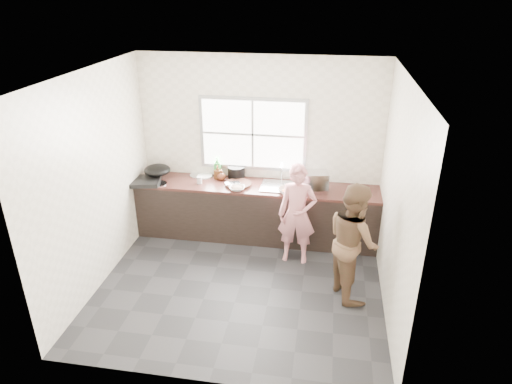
% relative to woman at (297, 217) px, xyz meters
% --- Properties ---
extents(floor, '(3.60, 3.20, 0.01)m').
position_rel_woman_xyz_m(floor, '(-0.65, -0.74, -0.67)').
color(floor, '#252527').
rests_on(floor, ground).
extents(ceiling, '(3.60, 3.20, 0.01)m').
position_rel_woman_xyz_m(ceiling, '(-0.65, -0.74, 2.04)').
color(ceiling, silver).
rests_on(ceiling, wall_back).
extents(wall_back, '(3.60, 0.01, 2.70)m').
position_rel_woman_xyz_m(wall_back, '(-0.65, 0.87, 0.68)').
color(wall_back, silver).
rests_on(wall_back, ground).
extents(wall_left, '(0.01, 3.20, 2.70)m').
position_rel_woman_xyz_m(wall_left, '(-2.46, -0.74, 0.68)').
color(wall_left, silver).
rests_on(wall_left, ground).
extents(wall_right, '(0.01, 3.20, 2.70)m').
position_rel_woman_xyz_m(wall_right, '(1.15, -0.74, 0.68)').
color(wall_right, beige).
rests_on(wall_right, ground).
extents(wall_front, '(3.60, 0.01, 2.70)m').
position_rel_woman_xyz_m(wall_front, '(-0.65, -2.34, 0.68)').
color(wall_front, silver).
rests_on(wall_front, ground).
extents(cabinet, '(3.60, 0.62, 0.82)m').
position_rel_woman_xyz_m(cabinet, '(-0.65, 0.55, -0.26)').
color(cabinet, black).
rests_on(cabinet, floor).
extents(countertop, '(3.60, 0.64, 0.04)m').
position_rel_woman_xyz_m(countertop, '(-0.65, 0.55, 0.17)').
color(countertop, '#3B1D18').
rests_on(countertop, cabinet).
extents(sink, '(0.55, 0.45, 0.02)m').
position_rel_woman_xyz_m(sink, '(-0.30, 0.55, 0.20)').
color(sink, silver).
rests_on(sink, countertop).
extents(faucet, '(0.02, 0.02, 0.30)m').
position_rel_woman_xyz_m(faucet, '(-0.30, 0.75, 0.34)').
color(faucet, silver).
rests_on(faucet, countertop).
extents(window_frame, '(1.60, 0.05, 1.10)m').
position_rel_woman_xyz_m(window_frame, '(-0.75, 0.85, 0.88)').
color(window_frame, '#9EA0A5').
rests_on(window_frame, wall_back).
extents(window_glazing, '(1.50, 0.01, 1.00)m').
position_rel_woman_xyz_m(window_glazing, '(-0.75, 0.83, 0.88)').
color(window_glazing, white).
rests_on(window_glazing, window_frame).
extents(woman, '(0.50, 0.33, 1.34)m').
position_rel_woman_xyz_m(woman, '(0.00, 0.00, 0.00)').
color(woman, '#D88188').
rests_on(woman, floor).
extents(person_side, '(0.80, 0.89, 1.50)m').
position_rel_woman_xyz_m(person_side, '(0.73, -0.64, 0.08)').
color(person_side, brown).
rests_on(person_side, floor).
extents(cutting_board, '(0.40, 0.40, 0.04)m').
position_rel_woman_xyz_m(cutting_board, '(-0.92, 0.51, 0.21)').
color(cutting_board, '#321B13').
rests_on(cutting_board, countertop).
extents(cleaver, '(0.24, 0.19, 0.01)m').
position_rel_woman_xyz_m(cleaver, '(-1.00, 0.49, 0.23)').
color(cleaver, '#B7BABF').
rests_on(cleaver, cutting_board).
extents(bowl_mince, '(0.24, 0.24, 0.06)m').
position_rel_woman_xyz_m(bowl_mince, '(-0.90, 0.34, 0.22)').
color(bowl_mince, silver).
rests_on(bowl_mince, countertop).
extents(bowl_crabs, '(0.25, 0.25, 0.06)m').
position_rel_woman_xyz_m(bowl_crabs, '(-0.18, 0.34, 0.22)').
color(bowl_crabs, silver).
rests_on(bowl_crabs, countertop).
extents(bowl_held, '(0.24, 0.24, 0.07)m').
position_rel_woman_xyz_m(bowl_held, '(-0.02, 0.34, 0.22)').
color(bowl_held, silver).
rests_on(bowl_held, countertop).
extents(black_pot, '(0.34, 0.34, 0.18)m').
position_rel_woman_xyz_m(black_pot, '(-1.00, 0.78, 0.28)').
color(black_pot, black).
rests_on(black_pot, countertop).
extents(plate_food, '(0.30, 0.30, 0.02)m').
position_rel_woman_xyz_m(plate_food, '(-1.49, 0.76, 0.20)').
color(plate_food, white).
rests_on(plate_food, countertop).
extents(bottle_green, '(0.16, 0.16, 0.32)m').
position_rel_woman_xyz_m(bottle_green, '(-1.29, 0.78, 0.35)').
color(bottle_green, '#297F2F').
rests_on(bottle_green, countertop).
extents(bottle_brown_tall, '(0.09, 0.09, 0.20)m').
position_rel_woman_xyz_m(bottle_brown_tall, '(-1.27, 0.71, 0.29)').
color(bottle_brown_tall, '#482912').
rests_on(bottle_brown_tall, countertop).
extents(bottle_brown_short, '(0.14, 0.14, 0.15)m').
position_rel_woman_xyz_m(bottle_brown_short, '(-1.21, 0.66, 0.27)').
color(bottle_brown_short, '#4D2413').
rests_on(bottle_brown_short, countertop).
extents(glass_jar, '(0.10, 0.10, 0.11)m').
position_rel_woman_xyz_m(glass_jar, '(-1.50, 0.48, 0.24)').
color(glass_jar, '#BABDC1').
rests_on(glass_jar, countertop).
extents(burner, '(0.48, 0.48, 0.06)m').
position_rel_woman_xyz_m(burner, '(-2.29, 0.37, 0.22)').
color(burner, black).
rests_on(burner, countertop).
extents(wok, '(0.53, 0.53, 0.15)m').
position_rel_woman_xyz_m(wok, '(-2.18, 0.57, 0.33)').
color(wok, black).
rests_on(wok, burner).
extents(dish_rack, '(0.44, 0.34, 0.30)m').
position_rel_woman_xyz_m(dish_rack, '(0.18, 0.48, 0.34)').
color(dish_rack, '#B9BAC0').
rests_on(dish_rack, countertop).
extents(pot_lid_left, '(0.25, 0.25, 0.01)m').
position_rel_woman_xyz_m(pot_lid_left, '(-2.09, 0.37, 0.20)').
color(pot_lid_left, silver).
rests_on(pot_lid_left, countertop).
extents(pot_lid_right, '(0.29, 0.29, 0.01)m').
position_rel_woman_xyz_m(pot_lid_right, '(-1.60, 0.78, 0.20)').
color(pot_lid_right, silver).
rests_on(pot_lid_right, countertop).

